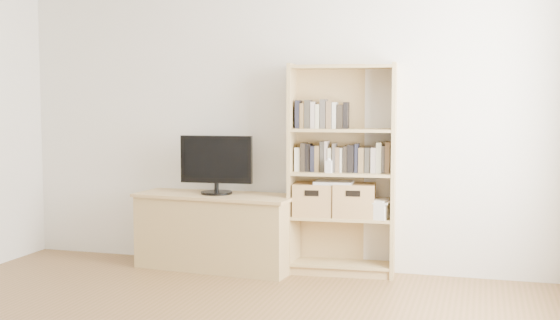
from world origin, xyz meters
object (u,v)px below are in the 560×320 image
at_px(bookshelf, 342,170).
at_px(television, 216,165).
at_px(baby_monitor, 329,167).
at_px(laptop, 334,183).
at_px(basket_right, 354,200).
at_px(basket_left, 314,199).
at_px(tv_stand, 217,233).

height_order(bookshelf, television, bookshelf).
height_order(baby_monitor, laptop, baby_monitor).
xyz_separation_m(basket_right, laptop, (-0.16, -0.02, 0.14)).
distance_m(bookshelf, basket_left, 0.33).
bearing_deg(tv_stand, basket_left, 10.10).
xyz_separation_m(tv_stand, basket_left, (0.79, 0.07, 0.29)).
bearing_deg(tv_stand, basket_right, 9.89).
height_order(tv_stand, basket_right, basket_right).
bearing_deg(basket_left, tv_stand, 179.29).
bearing_deg(tv_stand, television, -175.00).
xyz_separation_m(baby_monitor, laptop, (0.02, 0.08, -0.13)).
bearing_deg(bookshelf, tv_stand, -179.18).
relative_size(television, basket_right, 1.88).
relative_size(tv_stand, television, 2.15).
distance_m(basket_right, laptop, 0.21).
bearing_deg(basket_right, bookshelf, 176.68).
bearing_deg(basket_right, television, 179.79).
bearing_deg(bookshelf, basket_right, -2.60).
relative_size(bookshelf, television, 2.78).
relative_size(baby_monitor, basket_right, 0.30).
relative_size(basket_right, laptop, 1.06).
distance_m(television, basket_left, 0.84).
xyz_separation_m(tv_stand, bookshelf, (1.01, 0.09, 0.53)).
xyz_separation_m(bookshelf, baby_monitor, (-0.08, -0.10, 0.03)).
relative_size(bookshelf, basket_left, 5.36).
bearing_deg(baby_monitor, bookshelf, 55.34).
bearing_deg(basket_left, basket_right, -1.43).
distance_m(tv_stand, laptop, 1.05).
bearing_deg(laptop, basket_right, 2.41).
height_order(baby_monitor, basket_left, baby_monitor).
bearing_deg(bookshelf, television, -179.18).
height_order(bookshelf, basket_right, bookshelf).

